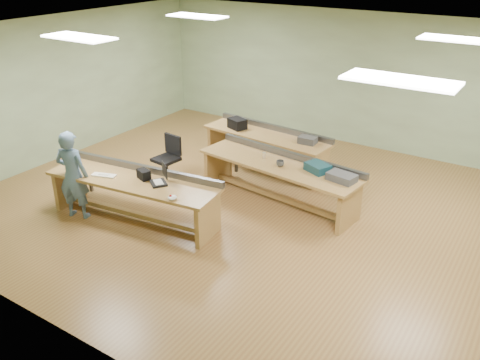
% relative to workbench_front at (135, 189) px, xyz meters
% --- Properties ---
extents(floor, '(10.00, 10.00, 0.00)m').
position_rel_workbench_front_xyz_m(floor, '(1.66, 1.45, -0.56)').
color(floor, olive).
rests_on(floor, ground).
extents(ceiling, '(10.00, 10.00, 0.00)m').
position_rel_workbench_front_xyz_m(ceiling, '(1.66, 1.45, 2.44)').
color(ceiling, silver).
rests_on(ceiling, wall_back).
extents(wall_back, '(10.00, 0.04, 3.00)m').
position_rel_workbench_front_xyz_m(wall_back, '(1.66, 5.45, 0.94)').
color(wall_back, '#9EBB8D').
rests_on(wall_back, floor).
extents(wall_front, '(10.00, 0.04, 3.00)m').
position_rel_workbench_front_xyz_m(wall_front, '(1.66, -2.55, 0.94)').
color(wall_front, '#9EBB8D').
rests_on(wall_front, floor).
extents(wall_left, '(0.04, 8.00, 3.00)m').
position_rel_workbench_front_xyz_m(wall_left, '(-3.34, 1.45, 0.94)').
color(wall_left, '#9EBB8D').
rests_on(wall_left, floor).
extents(fluor_panels, '(6.20, 3.50, 0.03)m').
position_rel_workbench_front_xyz_m(fluor_panels, '(1.66, 1.45, 2.41)').
color(fluor_panels, white).
rests_on(fluor_panels, ceiling).
extents(workbench_front, '(3.12, 1.18, 0.86)m').
position_rel_workbench_front_xyz_m(workbench_front, '(0.00, 0.00, 0.00)').
color(workbench_front, '#AE7D49').
rests_on(workbench_front, floor).
extents(workbench_mid, '(3.15, 1.17, 0.86)m').
position_rel_workbench_front_xyz_m(workbench_mid, '(1.71, 1.90, 0.00)').
color(workbench_mid, '#AE7D49').
rests_on(workbench_mid, floor).
extents(workbench_back, '(2.81, 0.96, 0.86)m').
position_rel_workbench_front_xyz_m(workbench_back, '(0.75, 3.09, -0.01)').
color(workbench_back, '#AE7D49').
rests_on(workbench_back, floor).
extents(person, '(0.65, 0.52, 1.55)m').
position_rel_workbench_front_xyz_m(person, '(-0.91, -0.49, 0.21)').
color(person, slate).
rests_on(person, floor).
extents(laptop_base, '(0.38, 0.36, 0.03)m').
position_rel_workbench_front_xyz_m(laptop_base, '(0.48, 0.07, 0.21)').
color(laptop_base, black).
rests_on(laptop_base, workbench_front).
extents(laptop_screen, '(0.25, 0.18, 0.23)m').
position_rel_workbench_front_xyz_m(laptop_screen, '(0.55, 0.16, 0.42)').
color(laptop_screen, black).
rests_on(laptop_screen, laptop_base).
extents(keyboard, '(0.44, 0.26, 0.02)m').
position_rel_workbench_front_xyz_m(keyboard, '(-0.49, -0.19, 0.20)').
color(keyboard, white).
rests_on(keyboard, workbench_front).
extents(trackball_mouse, '(0.14, 0.16, 0.06)m').
position_rel_workbench_front_xyz_m(trackball_mouse, '(1.03, -0.23, 0.22)').
color(trackball_mouse, white).
rests_on(trackball_mouse, workbench_front).
extents(camera_bag, '(0.27, 0.22, 0.16)m').
position_rel_workbench_front_xyz_m(camera_bag, '(0.15, 0.09, 0.27)').
color(camera_bag, black).
rests_on(camera_bag, workbench_front).
extents(task_chair, '(0.56, 0.56, 0.93)m').
position_rel_workbench_front_xyz_m(task_chair, '(-0.52, 1.46, -0.22)').
color(task_chair, black).
rests_on(task_chair, floor).
extents(parts_bin_teal, '(0.49, 0.43, 0.14)m').
position_rel_workbench_front_xyz_m(parts_bin_teal, '(2.43, 1.93, 0.26)').
color(parts_bin_teal, '#13353E').
rests_on(parts_bin_teal, workbench_mid).
extents(parts_bin_grey, '(0.50, 0.36, 0.12)m').
position_rel_workbench_front_xyz_m(parts_bin_grey, '(2.92, 1.80, 0.25)').
color(parts_bin_grey, '#3C3C3F').
rests_on(parts_bin_grey, workbench_mid).
extents(mug, '(0.17, 0.17, 0.11)m').
position_rel_workbench_front_xyz_m(mug, '(1.79, 1.77, 0.24)').
color(mug, '#3C3C3F').
rests_on(mug, workbench_mid).
extents(drinks_can, '(0.08, 0.08, 0.11)m').
position_rel_workbench_front_xyz_m(drinks_can, '(1.37, 1.93, 0.25)').
color(drinks_can, silver).
rests_on(drinks_can, workbench_mid).
extents(storage_box_back, '(0.44, 0.38, 0.21)m').
position_rel_workbench_front_xyz_m(storage_box_back, '(0.06, 3.04, 0.30)').
color(storage_box_back, black).
rests_on(storage_box_back, workbench_back).
extents(tray_back, '(0.35, 0.26, 0.13)m').
position_rel_workbench_front_xyz_m(tray_back, '(1.69, 3.05, 0.26)').
color(tray_back, '#3C3C3F').
rests_on(tray_back, workbench_back).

